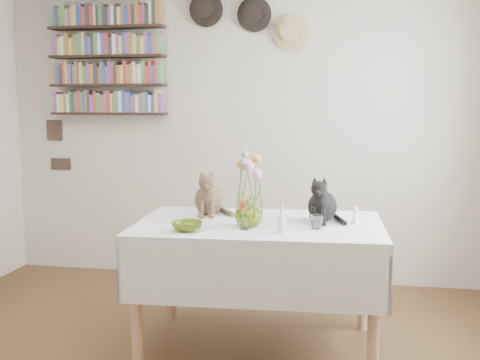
% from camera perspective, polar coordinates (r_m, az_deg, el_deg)
% --- Properties ---
extents(room, '(4.08, 4.58, 2.58)m').
position_cam_1_polar(room, '(2.89, -8.96, 2.35)').
color(room, brown).
rests_on(room, ground).
extents(dining_table, '(1.51, 1.02, 0.78)m').
position_cam_1_polar(dining_table, '(3.65, 1.85, -7.02)').
color(dining_table, white).
rests_on(dining_table, room).
extents(tabby_cat, '(0.23, 0.28, 0.30)m').
position_cam_1_polar(tabby_cat, '(3.84, -2.97, -1.09)').
color(tabby_cat, brown).
rests_on(tabby_cat, dining_table).
extents(black_cat, '(0.22, 0.27, 0.29)m').
position_cam_1_polar(black_cat, '(3.64, 7.83, -1.72)').
color(black_cat, black).
rests_on(black_cat, dining_table).
extents(flower_vase, '(0.19, 0.19, 0.17)m').
position_cam_1_polar(flower_vase, '(3.49, 0.84, -3.03)').
color(flower_vase, '#A3BA33').
rests_on(flower_vase, dining_table).
extents(green_bowl, '(0.21, 0.21, 0.05)m').
position_cam_1_polar(green_bowl, '(3.38, -5.03, -4.40)').
color(green_bowl, '#A3BA33').
rests_on(green_bowl, dining_table).
extents(drinking_glass, '(0.09, 0.09, 0.08)m').
position_cam_1_polar(drinking_glass, '(3.45, 7.24, -3.98)').
color(drinking_glass, white).
rests_on(drinking_glass, dining_table).
extents(candlestick, '(0.04, 0.04, 0.16)m').
position_cam_1_polar(candlestick, '(3.32, 3.96, -4.13)').
color(candlestick, white).
rests_on(candlestick, dining_table).
extents(berry_jar, '(0.05, 0.05, 0.20)m').
position_cam_1_polar(berry_jar, '(3.40, 0.43, -3.27)').
color(berry_jar, white).
rests_on(berry_jar, dining_table).
extents(porcelain_figurine, '(0.05, 0.05, 0.10)m').
position_cam_1_polar(porcelain_figurine, '(3.62, 10.88, -3.41)').
color(porcelain_figurine, white).
rests_on(porcelain_figurine, dining_table).
extents(flower_bouquet, '(0.17, 0.12, 0.39)m').
position_cam_1_polar(flower_bouquet, '(3.46, 0.83, 1.19)').
color(flower_bouquet, '#4C7233').
rests_on(flower_bouquet, flower_vase).
extents(bookshelf_unit, '(1.00, 0.16, 0.91)m').
position_cam_1_polar(bookshelf_unit, '(5.30, -12.45, 10.96)').
color(bookshelf_unit, black).
rests_on(bookshelf_unit, room).
extents(wall_hats, '(0.98, 0.09, 0.48)m').
position_cam_1_polar(wall_hats, '(5.01, 0.93, 15.07)').
color(wall_hats, black).
rests_on(wall_hats, room).
extents(wall_art_plaques, '(0.21, 0.02, 0.44)m').
position_cam_1_polar(wall_art_plaques, '(5.59, -16.95, 3.26)').
color(wall_art_plaques, '#38281E').
rests_on(wall_art_plaques, room).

